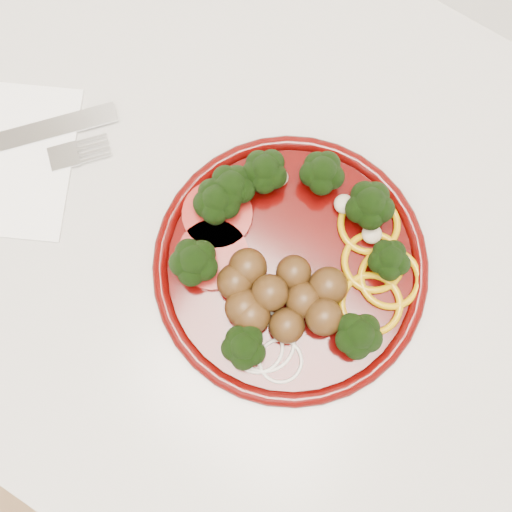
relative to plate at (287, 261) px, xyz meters
The scene contains 2 objects.
counter 0.51m from the plate, behind, with size 2.40×0.60×0.90m.
plate is the anchor object (origin of this frame).
Camera 1 is at (0.23, 1.59, 1.47)m, focal length 45.00 mm.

